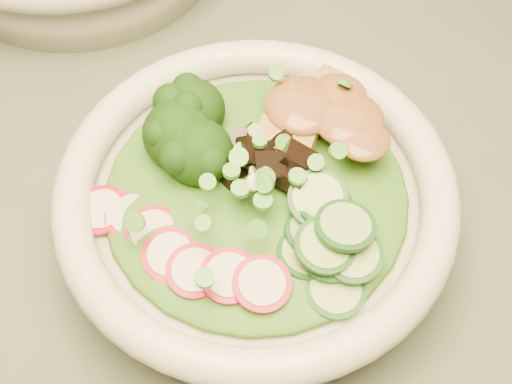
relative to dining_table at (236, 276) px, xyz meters
The scene contains 10 objects.
dining_table is the anchor object (origin of this frame).
salad_bowl 0.16m from the dining_table, 21.34° to the right, with size 0.27×0.27×0.07m.
lettuce_bed 0.18m from the dining_table, 21.34° to the right, with size 0.20×0.20×0.02m, color #1E5612.
broccoli_florets 0.19m from the dining_table, behind, with size 0.08×0.07×0.04m, color black, non-canonical shape.
radish_slices 0.19m from the dining_table, 75.27° to the right, with size 0.11×0.04×0.02m, color #AE0D2C, non-canonical shape.
cucumber_slices 0.21m from the dining_table, 13.93° to the right, with size 0.07×0.07×0.04m, color #9FC06A, non-canonical shape.
mushroom_heap 0.19m from the dining_table, ahead, with size 0.07×0.07×0.04m, color black, non-canonical shape.
tofu_cubes 0.20m from the dining_table, 51.94° to the left, with size 0.09×0.06×0.04m, color olive, non-canonical shape.
peanut_sauce 0.21m from the dining_table, 51.94° to the left, with size 0.07×0.06×0.02m, color brown.
scallion_garnish 0.20m from the dining_table, 21.34° to the right, with size 0.19×0.19×0.02m, color #50A339, non-canonical shape.
Camera 1 is at (0.17, -0.23, 1.20)m, focal length 50.00 mm.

